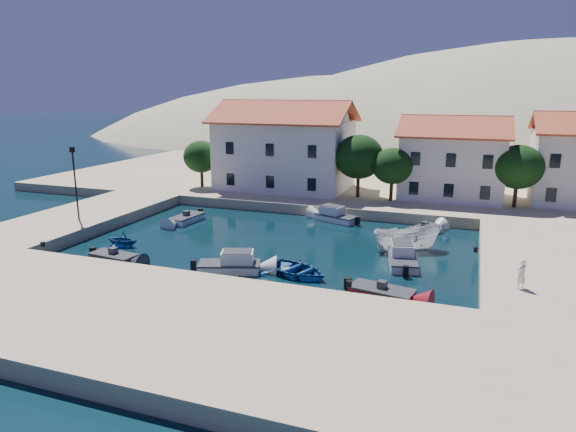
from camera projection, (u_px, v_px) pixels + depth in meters
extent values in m
plane|color=black|center=(217.00, 290.00, 31.26)|extent=(400.00, 400.00, 0.00)
cube|color=tan|center=(161.00, 323.00, 25.67)|extent=(52.00, 12.00, 1.00)
cube|color=tan|center=(569.00, 269.00, 33.45)|extent=(11.00, 20.00, 1.00)
cube|color=tan|center=(82.00, 218.00, 46.58)|extent=(8.00, 20.00, 1.00)
cube|color=tan|center=(371.00, 182.00, 65.14)|extent=(80.00, 36.00, 1.00)
ellipsoid|color=tan|center=(376.00, 210.00, 139.72)|extent=(198.00, 126.00, 72.00)
ellipsoid|color=tan|center=(548.00, 225.00, 144.19)|extent=(220.00, 176.00, 99.00)
cube|color=white|center=(285.00, 155.00, 57.66)|extent=(14.00, 9.00, 7.50)
pyramid|color=#A64525|center=(285.00, 111.00, 56.50)|extent=(14.70, 9.45, 2.20)
cube|color=white|center=(452.00, 166.00, 52.71)|extent=(10.00, 8.00, 6.50)
pyramid|color=#A64525|center=(455.00, 125.00, 51.72)|extent=(10.50, 8.40, 1.80)
cylinder|color=#382314|center=(202.00, 176.00, 58.52)|extent=(0.36, 0.36, 2.50)
ellipsoid|color=black|center=(201.00, 157.00, 57.98)|extent=(4.00, 4.00, 3.60)
cylinder|color=#382314|center=(358.00, 183.00, 52.93)|extent=(0.36, 0.36, 3.00)
ellipsoid|color=black|center=(359.00, 157.00, 52.28)|extent=(5.00, 5.00, 4.50)
cylinder|color=#382314|center=(391.00, 188.00, 51.37)|extent=(0.36, 0.36, 2.50)
ellipsoid|color=black|center=(392.00, 166.00, 50.83)|extent=(4.00, 4.00, 3.60)
cylinder|color=#382314|center=(515.00, 193.00, 48.42)|extent=(0.36, 0.36, 2.75)
ellipsoid|color=black|center=(518.00, 167.00, 47.83)|extent=(4.60, 4.60, 4.14)
cylinder|color=black|center=(76.00, 185.00, 43.42)|extent=(0.14, 0.14, 6.00)
cube|color=black|center=(72.00, 150.00, 42.70)|extent=(0.35, 0.25, 0.45)
cylinder|color=black|center=(43.00, 244.00, 36.47)|extent=(0.36, 0.36, 0.30)
cylinder|color=black|center=(349.00, 284.00, 29.05)|extent=(0.36, 0.36, 0.30)
cylinder|color=black|center=(476.00, 250.00, 35.22)|extent=(0.36, 0.36, 0.30)
cube|color=#333438|center=(114.00, 259.00, 36.23)|extent=(3.49, 1.86, 0.90)
cube|color=#333438|center=(114.00, 254.00, 36.15)|extent=(3.57, 1.90, 0.10)
cube|color=#333438|center=(113.00, 251.00, 36.10)|extent=(0.55, 0.55, 0.50)
cube|color=silver|center=(229.00, 268.00, 34.33)|extent=(4.33, 2.95, 0.90)
cube|color=#333438|center=(229.00, 263.00, 34.25)|extent=(4.43, 3.01, 0.10)
cube|color=silver|center=(229.00, 258.00, 34.16)|extent=(2.48, 2.08, 0.90)
imported|color=navy|center=(295.00, 274.00, 33.83)|extent=(5.72, 4.86, 1.01)
cube|color=maroon|center=(382.00, 294.00, 29.97)|extent=(3.87, 2.27, 0.90)
cube|color=#333438|center=(382.00, 289.00, 29.89)|extent=(3.96, 2.32, 0.10)
cube|color=#333438|center=(382.00, 285.00, 29.83)|extent=(0.58, 0.58, 0.50)
cube|color=silver|center=(402.00, 261.00, 35.72)|extent=(2.64, 4.62, 0.90)
cube|color=#333438|center=(403.00, 256.00, 35.64)|extent=(2.70, 4.73, 0.10)
cube|color=silver|center=(403.00, 251.00, 35.55)|extent=(1.95, 2.57, 0.90)
imported|color=silver|center=(407.00, 250.00, 38.93)|extent=(5.66, 4.37, 2.07)
cube|color=silver|center=(425.00, 231.00, 43.35)|extent=(2.89, 3.51, 0.90)
cube|color=#333438|center=(425.00, 227.00, 43.27)|extent=(2.95, 3.59, 0.10)
cube|color=#333438|center=(425.00, 225.00, 43.22)|extent=(0.68, 0.68, 0.50)
imported|color=navy|center=(123.00, 246.00, 40.00)|extent=(2.71, 2.35, 1.41)
cube|color=silver|center=(187.00, 219.00, 47.23)|extent=(1.96, 3.76, 0.90)
cube|color=#333438|center=(187.00, 216.00, 47.15)|extent=(2.00, 3.84, 0.10)
cube|color=#333438|center=(187.00, 213.00, 47.10)|extent=(0.55, 0.55, 0.50)
cube|color=silver|center=(336.00, 219.00, 47.40)|extent=(4.16, 2.86, 0.90)
cube|color=#333438|center=(336.00, 215.00, 47.32)|extent=(4.26, 2.92, 0.10)
cube|color=silver|center=(337.00, 211.00, 47.23)|extent=(2.38, 2.00, 0.90)
imported|color=white|center=(521.00, 274.00, 28.61)|extent=(0.74, 0.73, 1.71)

